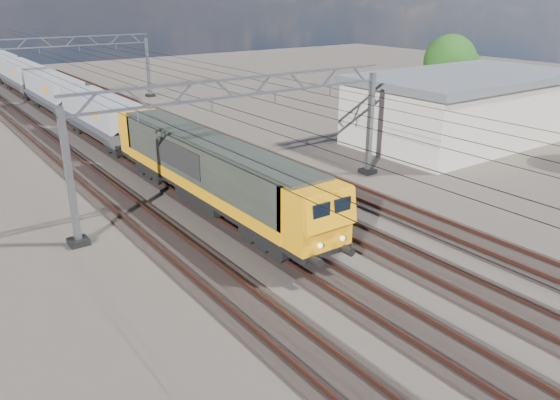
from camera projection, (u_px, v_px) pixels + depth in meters
ground at (289, 225)px, 28.17m from camera, size 160.00×160.00×0.00m
track_outer_west at (183, 254)px, 24.87m from camera, size 2.60×140.00×0.30m
track_loco at (256, 233)px, 27.06m from camera, size 2.60×140.00×0.30m
track_inner_east at (318, 216)px, 29.24m from camera, size 2.60×140.00×0.30m
track_outer_east at (372, 200)px, 31.42m from camera, size 2.60×140.00×0.30m
catenary_gantry_mid at (245, 136)px, 29.83m from camera, size 19.90×0.90×7.11m
catenary_gantry_far at (62, 69)px, 57.20m from camera, size 19.90×0.90×7.11m
overhead_wires at (209, 93)px, 32.22m from camera, size 12.03×140.00×0.53m
locomotive at (210, 168)px, 29.73m from camera, size 2.76×21.10×3.62m
hopper_wagon_lead at (102, 115)px, 43.22m from camera, size 3.38×13.00×3.25m
hopper_wagon_mid at (54, 91)px, 54.01m from camera, size 3.38×13.00×3.25m
hopper_wagon_third at (22, 75)px, 64.81m from camera, size 3.38×13.00×3.25m
industrial_shed at (464, 107)px, 43.77m from camera, size 18.60×10.60×5.40m
tree_far at (453, 63)px, 53.47m from camera, size 5.57×5.17×7.64m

